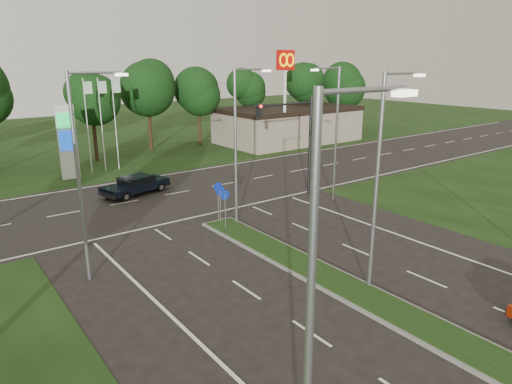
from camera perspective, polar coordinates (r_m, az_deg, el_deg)
ground at (r=17.32m, az=28.31°, el=-18.83°), size 160.00×160.00×0.00m
verge_far at (r=62.43m, az=-23.91°, el=6.12°), size 160.00×50.00×0.02m
cross_road at (r=33.55m, az=-11.34°, el=-0.42°), size 160.00×12.00×0.02m
median_kerb at (r=18.88m, az=17.10°, el=-14.23°), size 2.00×26.00×0.12m
commercial_building at (r=54.95m, az=4.05°, el=8.38°), size 16.00×9.00×4.00m
streetlight_median_near at (r=18.90m, az=15.30°, el=2.40°), size 2.53×0.22×9.00m
streetlight_median_far at (r=26.10m, az=-2.22°, el=6.64°), size 2.53×0.22×9.00m
streetlight_left_near at (r=8.58m, az=7.78°, el=-14.13°), size 2.53×0.22×9.00m
streetlight_left_far at (r=20.38m, az=-20.88°, el=2.88°), size 2.53×0.22×9.00m
streetlight_right_far at (r=31.14m, az=9.79°, el=7.97°), size 2.53×0.22×9.00m
traffic_signal at (r=31.50m, az=5.06°, el=7.45°), size 5.10×0.42×7.00m
median_signs at (r=26.65m, az=-4.40°, el=-0.63°), size 1.16×1.76×2.38m
gas_pylon at (r=39.97m, az=-22.24°, el=6.04°), size 5.80×1.26×8.00m
mcdonalds_sign at (r=48.81m, az=3.70°, el=14.47°), size 2.20×0.47×10.40m
treeline_far at (r=47.24m, az=-20.34°, el=12.07°), size 6.00×6.00×9.90m
navy_sedan at (r=34.14m, az=-14.83°, el=0.89°), size 5.20×3.20×1.33m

